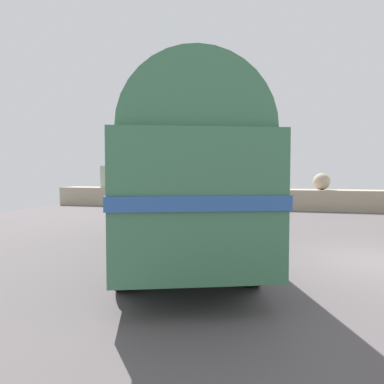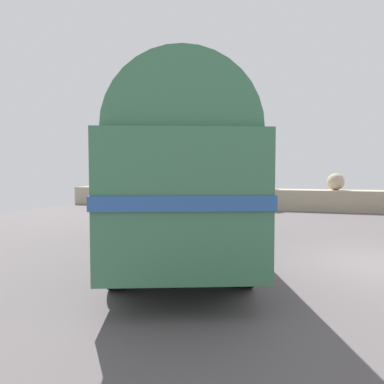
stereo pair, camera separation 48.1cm
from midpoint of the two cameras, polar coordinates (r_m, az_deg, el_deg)
name	(u,v)px [view 2 (the right image)]	position (r m, az deg, el deg)	size (l,w,h in m)	color
ground	(380,266)	(9.17, 28.61, -10.03)	(32.00, 26.00, 0.02)	#585253
breakwater	(335,197)	(20.69, 21.93, -0.71)	(31.36, 2.25, 2.47)	tan
vintage_coach	(179,172)	(8.91, -0.49, 3.20)	(5.32, 8.87, 3.70)	black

